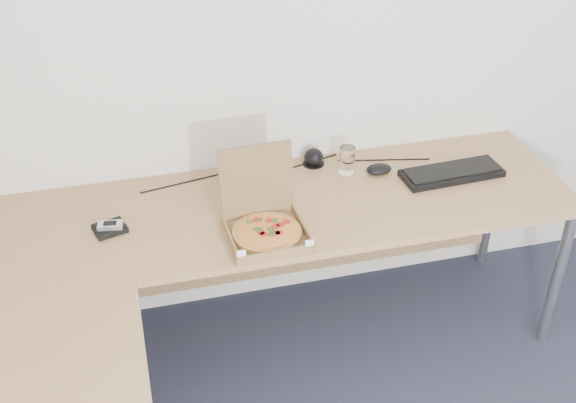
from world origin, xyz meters
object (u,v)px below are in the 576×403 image
object	(u,v)px
desk	(205,292)
wallet	(110,228)
pizza_box	(266,227)
keyboard	(452,173)
drinking_glass	(347,160)

from	to	relation	value
desk	wallet	distance (m)	0.51
pizza_box	keyboard	bearing A→B (deg)	11.51
desk	pizza_box	distance (m)	0.37
pizza_box	drinking_glass	distance (m)	0.57
drinking_glass	keyboard	size ratio (longest dim) A/B	0.28
desk	wallet	xyz separation A→B (m)	(-0.30, 0.41, 0.04)
drinking_glass	keyboard	xyz separation A→B (m)	(0.42, -0.14, -0.05)
pizza_box	drinking_glass	world-z (taller)	pizza_box
keyboard	wallet	bearing A→B (deg)	178.65
keyboard	pizza_box	bearing A→B (deg)	-168.91
wallet	keyboard	bearing A→B (deg)	-14.36
keyboard	wallet	distance (m)	1.43
keyboard	desk	bearing A→B (deg)	-161.22
wallet	pizza_box	bearing A→B (deg)	-33.15
drinking_glass	keyboard	world-z (taller)	drinking_glass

